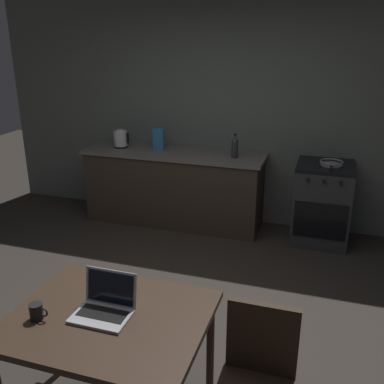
# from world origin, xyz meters

# --- Properties ---
(ground_plane) EXTENTS (12.00, 12.00, 0.00)m
(ground_plane) POSITION_xyz_m (0.00, 0.00, 0.00)
(ground_plane) COLOR #2D2823
(back_wall) EXTENTS (6.40, 0.10, 2.72)m
(back_wall) POSITION_xyz_m (0.30, 2.35, 1.36)
(back_wall) COLOR #59615A
(back_wall) RESTS_ON ground_plane
(kitchen_counter) EXTENTS (2.16, 0.64, 0.89)m
(kitchen_counter) POSITION_xyz_m (-0.54, 2.00, 0.45)
(kitchen_counter) COLOR #382D23
(kitchen_counter) RESTS_ON ground_plane
(stove_oven) EXTENTS (0.60, 0.62, 0.89)m
(stove_oven) POSITION_xyz_m (1.19, 2.00, 0.45)
(stove_oven) COLOR #2D2D30
(stove_oven) RESTS_ON ground_plane
(dining_table) EXTENTS (1.10, 0.89, 0.71)m
(dining_table) POSITION_xyz_m (0.12, -0.90, 0.64)
(dining_table) COLOR #332319
(dining_table) RESTS_ON ground_plane
(chair) EXTENTS (0.40, 0.40, 0.91)m
(chair) POSITION_xyz_m (0.97, -0.90, 0.53)
(chair) COLOR #2D2116
(chair) RESTS_ON ground_plane
(laptop) EXTENTS (0.32, 0.26, 0.23)m
(laptop) POSITION_xyz_m (0.09, -0.88, 0.76)
(laptop) COLOR #99999E
(laptop) RESTS_ON dining_table
(electric_kettle) EXTENTS (0.19, 0.17, 0.22)m
(electric_kettle) POSITION_xyz_m (-1.23, 2.00, 1.00)
(electric_kettle) COLOR black
(electric_kettle) RESTS_ON kitchen_counter
(bottle) EXTENTS (0.07, 0.07, 0.27)m
(bottle) POSITION_xyz_m (0.20, 1.95, 1.02)
(bottle) COLOR #2D2D33
(bottle) RESTS_ON kitchen_counter
(frying_pan) EXTENTS (0.24, 0.42, 0.05)m
(frying_pan) POSITION_xyz_m (1.25, 1.97, 0.92)
(frying_pan) COLOR gray
(frying_pan) RESTS_ON stove_oven
(coffee_mug) EXTENTS (0.11, 0.07, 0.09)m
(coffee_mug) POSITION_xyz_m (-0.25, -1.04, 0.76)
(coffee_mug) COLOR black
(coffee_mug) RESTS_ON dining_table
(cereal_box) EXTENTS (0.13, 0.05, 0.26)m
(cereal_box) POSITION_xyz_m (-0.74, 2.02, 1.02)
(cereal_box) COLOR #3372B2
(cereal_box) RESTS_ON kitchen_counter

